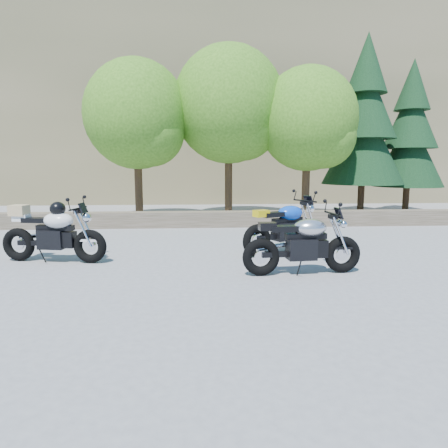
{
  "coord_description": "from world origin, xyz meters",
  "views": [
    {
      "loc": [
        -0.35,
        -7.47,
        2.0
      ],
      "look_at": [
        0.2,
        1.0,
        0.75
      ],
      "focal_mm": 32.0,
      "sensor_mm": 36.0,
      "label": 1
    }
  ],
  "objects": [
    {
      "name": "stone_wall",
      "position": [
        0.0,
        5.5,
        0.25
      ],
      "size": [
        22.0,
        0.55,
        0.5
      ],
      "primitive_type": "cube",
      "color": "brown",
      "rests_on": "ground"
    },
    {
      "name": "white_bike",
      "position": [
        -3.37,
        0.89,
        0.62
      ],
      "size": [
        2.28,
        0.77,
        1.27
      ],
      "rotation": [
        0.0,
        0.0,
        -0.19
      ],
      "color": "black",
      "rests_on": "ground"
    },
    {
      "name": "ground",
      "position": [
        0.0,
        0.0,
        0.0
      ],
      "size": [
        90.0,
        90.0,
        0.0
      ],
      "primitive_type": "plane",
      "color": "slate",
      "rests_on": "ground"
    },
    {
      "name": "tree_decid_right",
      "position": [
        3.71,
        6.94,
        3.5
      ],
      "size": [
        3.54,
        3.54,
        5.41
      ],
      "color": "#382314",
      "rests_on": "ground"
    },
    {
      "name": "tree_decid_left",
      "position": [
        -2.39,
        7.14,
        3.63
      ],
      "size": [
        3.67,
        3.67,
        5.62
      ],
      "color": "#382314",
      "rests_on": "ground"
    },
    {
      "name": "conifer_far",
      "position": [
        8.4,
        8.8,
        3.27
      ],
      "size": [
        2.82,
        2.82,
        6.27
      ],
      "color": "#382314",
      "rests_on": "ground"
    },
    {
      "name": "hillside",
      "position": [
        3.0,
        28.0,
        7.5
      ],
      "size": [
        80.0,
        30.0,
        15.0
      ],
      "primitive_type": "cube",
      "color": "brown",
      "rests_on": "ground"
    },
    {
      "name": "backpack",
      "position": [
        2.12,
        1.81,
        0.17
      ],
      "size": [
        0.3,
        0.28,
        0.35
      ],
      "rotation": [
        0.0,
        0.0,
        -0.31
      ],
      "color": "black",
      "rests_on": "ground"
    },
    {
      "name": "silver_bike",
      "position": [
        1.58,
        -0.37,
        0.55
      ],
      "size": [
        2.26,
        0.72,
        1.13
      ],
      "rotation": [
        0.0,
        0.0,
        0.07
      ],
      "color": "black",
      "rests_on": "ground"
    },
    {
      "name": "tree_decid_mid",
      "position": [
        0.91,
        7.54,
        4.04
      ],
      "size": [
        4.08,
        4.08,
        6.24
      ],
      "color": "#382314",
      "rests_on": "ground"
    },
    {
      "name": "blue_bike",
      "position": [
        1.66,
        1.5,
        0.58
      ],
      "size": [
        2.16,
        1.3,
        1.19
      ],
      "rotation": [
        0.0,
        0.0,
        0.5
      ],
      "color": "black",
      "rests_on": "ground"
    },
    {
      "name": "conifer_near",
      "position": [
        6.2,
        8.2,
        3.68
      ],
      "size": [
        3.17,
        3.17,
        7.06
      ],
      "color": "#382314",
      "rests_on": "ground"
    }
  ]
}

